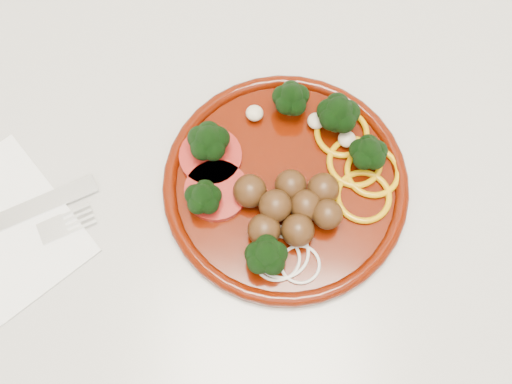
{
  "coord_description": "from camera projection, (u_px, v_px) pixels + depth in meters",
  "views": [
    {
      "loc": [
        -0.07,
        1.49,
        1.5
      ],
      "look_at": [
        -0.05,
        1.71,
        0.92
      ],
      "focal_mm": 45.0,
      "sensor_mm": 36.0,
      "label": 1
    }
  ],
  "objects": [
    {
      "name": "counter",
      "position": [
        289.0,
        294.0,
        1.06
      ],
      "size": [
        2.4,
        0.6,
        0.9
      ],
      "color": "beige",
      "rests_on": "ground"
    },
    {
      "name": "plate",
      "position": [
        286.0,
        182.0,
        0.63
      ],
      "size": [
        0.25,
        0.25,
        0.05
      ],
      "rotation": [
        0.0,
        0.0,
        -0.13
      ],
      "color": "#430D01",
      "rests_on": "counter"
    }
  ]
}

